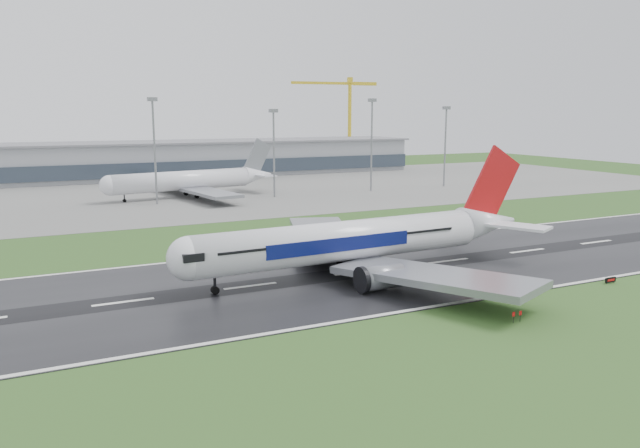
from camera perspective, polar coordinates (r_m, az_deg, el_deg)
ground at (r=108.57m, az=3.50°, el=-4.59°), size 520.00×520.00×0.00m
runway at (r=108.55m, az=3.50°, el=-4.57°), size 400.00×45.00×0.10m
apron at (r=224.27m, az=-12.24°, el=2.92°), size 400.00×130.00×0.08m
terminal at (r=282.01m, az=-15.18°, el=5.78°), size 240.00×36.00×15.00m
main_airliner at (r=106.54m, az=4.41°, el=0.88°), size 73.43×70.23×20.78m
parked_airliner at (r=210.22m, az=-12.19°, el=4.97°), size 71.43×67.88×18.37m
tower_crane at (r=331.49m, az=2.79°, el=9.49°), size 47.51×8.56×46.74m
runway_sign at (r=112.64m, az=25.56°, el=-4.78°), size 2.31×0.66×1.04m
floodmast_2 at (r=195.19m, az=-15.22°, el=6.39°), size 0.64×0.64×31.63m
floodmast_3 at (r=206.10m, az=-4.33°, el=6.43°), size 0.64×0.64×28.29m
floodmast_4 at (r=222.55m, az=4.85°, el=7.20°), size 0.64×0.64×32.08m
floodmast_5 at (r=240.89m, az=11.64°, el=6.95°), size 0.64×0.64×29.51m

